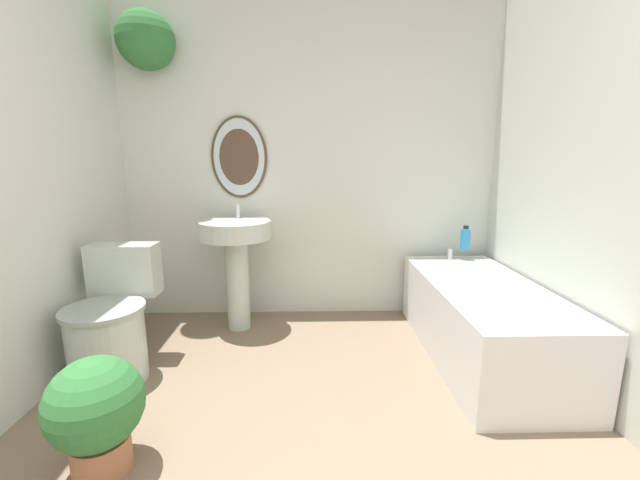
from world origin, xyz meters
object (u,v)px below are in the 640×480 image
object	(u,v)px
shampoo_bottle	(465,239)
toilet	(111,326)
pedestal_sink	(236,250)
bathtub	(481,319)
potted_plant	(95,410)

from	to	relation	value
shampoo_bottle	toilet	bearing A→B (deg)	-161.53
toilet	pedestal_sink	xyz separation A→B (m)	(0.60, 0.65, 0.29)
pedestal_sink	bathtub	xyz separation A→B (m)	(1.61, -0.48, -0.34)
bathtub	shampoo_bottle	xyz separation A→B (m)	(0.10, 0.60, 0.39)
toilet	bathtub	size ratio (longest dim) A/B	0.51
toilet	potted_plant	distance (m)	0.79
pedestal_sink	potted_plant	size ratio (longest dim) A/B	1.85
bathtub	potted_plant	distance (m)	2.12
pedestal_sink	bathtub	size ratio (longest dim) A/B	0.63
shampoo_bottle	potted_plant	size ratio (longest dim) A/B	0.38
pedestal_sink	potted_plant	distance (m)	1.45
pedestal_sink	potted_plant	xyz separation A→B (m)	(-0.30, -1.39, -0.32)
toilet	potted_plant	bearing A→B (deg)	-67.72
pedestal_sink	potted_plant	world-z (taller)	pedestal_sink
toilet	bathtub	distance (m)	2.22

